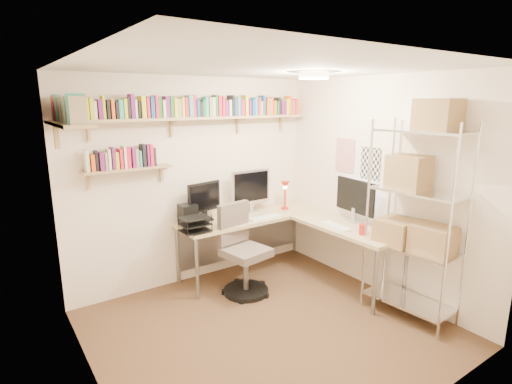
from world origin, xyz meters
TOP-DOWN VIEW (x-y plane):
  - ground at (0.00, 0.00)m, footprint 3.20×3.20m
  - room_shell at (0.00, 0.00)m, footprint 3.24×3.04m
  - wall_shelves at (-0.41, 1.29)m, footprint 3.12×1.09m
  - corner_desk at (0.70, 0.95)m, footprint 2.07×2.00m
  - office_chair at (0.23, 0.81)m, footprint 0.56×0.56m
  - wire_rack at (1.36, -0.64)m, footprint 0.51×0.92m

SIDE VIEW (x-z plane):
  - ground at x=0.00m, z-range 0.00..0.00m
  - office_chair at x=0.23m, z-range -0.08..0.97m
  - corner_desk at x=0.70m, z-range 0.09..1.44m
  - wire_rack at x=1.36m, z-range 0.19..2.42m
  - room_shell at x=0.00m, z-range 0.29..2.81m
  - wall_shelves at x=-0.41m, z-range 1.63..2.43m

